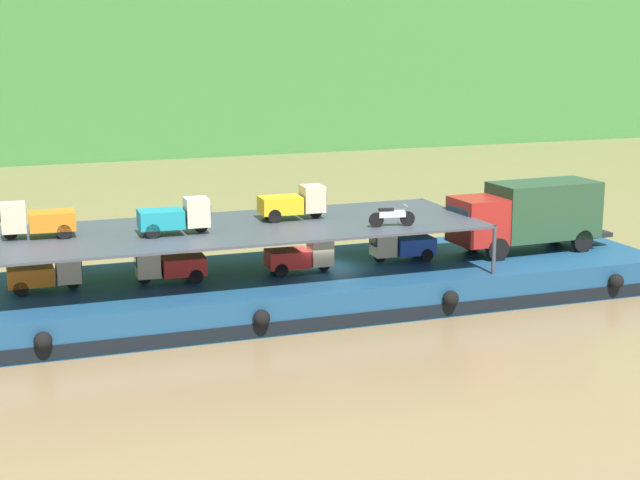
{
  "coord_description": "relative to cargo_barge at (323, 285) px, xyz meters",
  "views": [
    {
      "loc": [
        -13.88,
        -37.54,
        11.41
      ],
      "look_at": [
        -0.14,
        0.0,
        2.7
      ],
      "focal_mm": 55.39,
      "sensor_mm": 36.0,
      "label": 1
    }
  ],
  "objects": [
    {
      "name": "cargo_barge",
      "position": [
        0.0,
        0.0,
        0.0
      ],
      "size": [
        29.28,
        8.18,
        1.5
      ],
      "color": "navy",
      "rests_on": "ground"
    },
    {
      "name": "mini_truck_lower_stern",
      "position": [
        -11.18,
        0.25,
        1.44
      ],
      "size": [
        2.76,
        1.24,
        1.38
      ],
      "color": "orange",
      "rests_on": "cargo_barge"
    },
    {
      "name": "covered_lorry",
      "position": [
        9.66,
        -0.24,
        2.45
      ],
      "size": [
        7.93,
        2.57,
        3.1
      ],
      "color": "maroon",
      "rests_on": "cargo_barge"
    },
    {
      "name": "mini_truck_upper_mid",
      "position": [
        -6.28,
        -0.49,
        3.44
      ],
      "size": [
        2.78,
        1.27,
        1.38
      ],
      "color": "teal",
      "rests_on": "cargo_rack"
    },
    {
      "name": "cargo_rack",
      "position": [
        -3.8,
        0.02,
        2.69
      ],
      "size": [
        20.08,
        6.87,
        2.0
      ],
      "color": "#383D47",
      "rests_on": "cargo_barge"
    },
    {
      "name": "mini_truck_lower_mid",
      "position": [
        -1.14,
        -0.41,
        1.44
      ],
      "size": [
        2.79,
        1.29,
        1.38
      ],
      "color": "red",
      "rests_on": "cargo_barge"
    },
    {
      "name": "motorcycle_upper_port",
      "position": [
        2.17,
        -2.03,
        3.18
      ],
      "size": [
        1.9,
        0.55,
        0.87
      ],
      "color": "black",
      "rests_on": "cargo_rack"
    },
    {
      "name": "mini_truck_lower_fore",
      "position": [
        3.62,
        0.11,
        1.44
      ],
      "size": [
        2.76,
        1.24,
        1.38
      ],
      "color": "#1E47B7",
      "rests_on": "cargo_barge"
    },
    {
      "name": "mini_truck_upper_stern",
      "position": [
        -11.36,
        0.67,
        3.44
      ],
      "size": [
        2.79,
        1.28,
        1.38
      ],
      "color": "orange",
      "rests_on": "cargo_rack"
    },
    {
      "name": "ground_plane",
      "position": [
        0.0,
        0.02,
        -0.75
      ],
      "size": [
        400.0,
        400.0,
        0.0
      ],
      "primitive_type": "plane",
      "color": "olive"
    },
    {
      "name": "mini_truck_upper_fore",
      "position": [
        -1.03,
        0.82,
        3.44
      ],
      "size": [
        2.77,
        1.26,
        1.38
      ],
      "color": "gold",
      "rests_on": "cargo_rack"
    },
    {
      "name": "mini_truck_lower_aft",
      "position": [
        -6.5,
        -0.06,
        1.44
      ],
      "size": [
        2.8,
        1.3,
        1.38
      ],
      "color": "red",
      "rests_on": "cargo_barge"
    }
  ]
}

